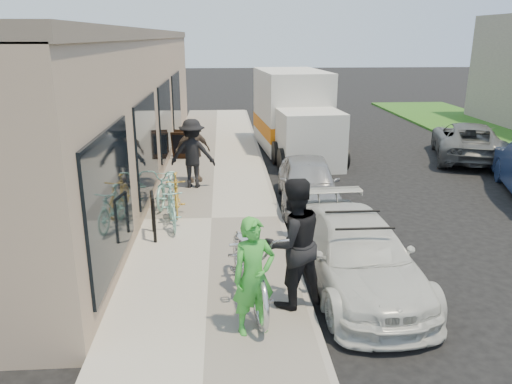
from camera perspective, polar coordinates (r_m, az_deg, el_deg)
name	(u,v)px	position (r m, az deg, el deg)	size (l,w,h in m)	color
ground	(326,284)	(8.74, 8.00, -10.43)	(120.00, 120.00, 0.00)	black
sidewalk	(212,221)	(11.28, -5.09, -3.32)	(3.00, 34.00, 0.15)	#A8A297
curb	(280,220)	(11.35, 2.77, -3.19)	(0.12, 34.00, 0.13)	gray
storefront	(106,102)	(16.05, -16.77, 9.79)	(3.60, 20.00, 4.22)	tan
bike_rack	(153,211)	(10.20, -11.68, -2.18)	(0.16, 0.64, 0.91)	black
sandwich_board	(181,145)	(16.76, -8.57, 5.39)	(0.64, 0.64, 0.91)	black
sedan_white	(355,254)	(8.53, 11.30, -6.91)	(1.90, 4.17, 1.22)	silver
sedan_silver	(308,182)	(12.41, 5.96, 1.17)	(1.42, 3.54, 1.21)	#9A9B9F
moving_truck	(294,117)	(18.11, 4.38, 8.55)	(2.64, 5.99, 2.87)	silver
far_car_gray	(468,141)	(18.55, 23.02, 5.40)	(2.09, 4.53, 1.26)	#4E5153
tandem_bike	(250,263)	(7.61, -0.72, -8.11)	(0.84, 2.40, 1.26)	#B9B9BB
woman_rider	(254,277)	(6.77, -0.27, -9.64)	(0.61, 0.40, 1.66)	green
man_standing	(293,243)	(7.39, 4.21, -5.86)	(0.97, 0.75, 1.99)	black
cruiser_bike_a	(171,206)	(10.74, -9.64, -1.62)	(0.42, 1.48, 0.89)	#8BCFC4
cruiser_bike_b	(167,185)	(12.25, -10.12, 0.85)	(0.62, 1.79, 0.94)	#8BCFC4
cruiser_bike_c	(176,194)	(11.58, -9.11, -0.21)	(0.42, 1.47, 0.89)	gold
bystander_a	(193,153)	(13.38, -7.26, 4.39)	(1.19, 0.68, 1.84)	black
bystander_b	(193,151)	(13.97, -7.25, 4.67)	(1.00, 0.42, 1.71)	brown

